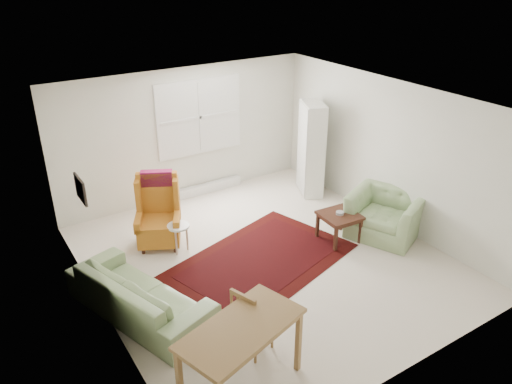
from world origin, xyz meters
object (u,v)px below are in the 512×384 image
armchair (386,211)px  stool (179,238)px  desk_chair (253,319)px  desk (242,359)px  coffee_table (339,227)px  cabinet (312,149)px  sofa (139,286)px  wingback_chair (158,213)px

armchair → stool: armchair is taller
armchair → desk_chair: (-3.31, -1.10, 0.01)m
desk → stool: bearing=78.1°
coffee_table → stool: size_ratio=1.26×
armchair → cabinet: bearing=156.1°
coffee_table → stool: (-2.36, 1.11, -0.01)m
coffee_table → cabinet: 2.00m
armchair → sofa: bearing=-117.3°
armchair → desk: 4.05m
coffee_table → cabinet: bearing=66.2°
armchair → desk: armchair is taller
sofa → wingback_chair: 1.73m
wingback_chair → coffee_table: bearing=-2.8°
coffee_table → cabinet: (0.76, 1.73, 0.66)m
cabinet → coffee_table: bearing=-89.3°
stool → desk_chair: bearing=-94.4°
cabinet → desk_chair: cabinet is taller
desk → cabinet: bearing=43.6°
wingback_chair → coffee_table: 2.95m
desk → armchair: bearing=22.6°
armchair → wingback_chair: 3.74m
wingback_chair → desk_chair: wingback_chair is taller
wingback_chair → armchair: bearing=-0.6°
wingback_chair → desk_chair: bearing=-63.0°
wingback_chair → desk: bearing=-70.5°
coffee_table → desk: size_ratio=0.44×
armchair → desk_chair: desk_chair is taller
coffee_table → stool: bearing=154.7°
sofa → desk: size_ratio=1.57×
cabinet → desk_chair: (-3.31, -3.11, -0.45)m
desk → desk_chair: bearing=46.4°
desk_chair → sofa: bearing=14.6°
coffee_table → desk_chair: (-2.55, -1.38, 0.21)m
armchair → desk: (-3.74, -1.56, -0.01)m
armchair → coffee_table: armchair is taller
armchair → cabinet: cabinet is taller
cabinet → desk_chair: 4.56m
cabinet → stool: bearing=-144.3°
sofa → armchair: size_ratio=1.88×
armchair → cabinet: 2.05m
armchair → desk: bearing=-91.3°
wingback_chair → cabinet: cabinet is taller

